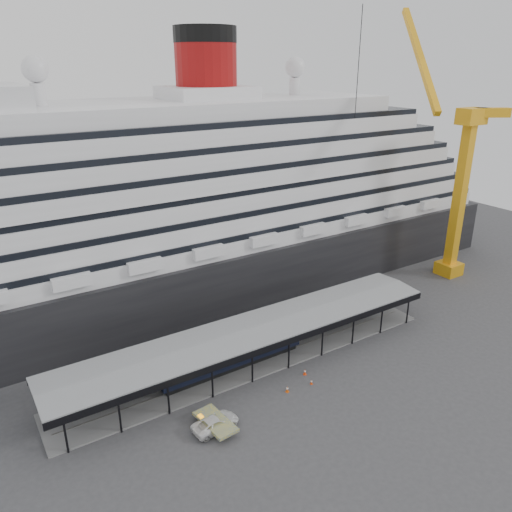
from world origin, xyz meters
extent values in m
plane|color=#39393B|center=(0.00, 0.00, 0.00)|extent=(200.00, 200.00, 0.00)
cube|color=black|center=(0.00, 32.00, 5.00)|extent=(130.00, 30.00, 10.00)
cylinder|color=maroon|center=(8.00, 32.00, 37.40)|extent=(10.00, 10.00, 9.00)
cylinder|color=black|center=(8.00, 32.00, 42.65)|extent=(10.10, 10.10, 2.50)
sphere|color=silver|center=(-18.00, 32.00, 37.70)|extent=(3.60, 3.60, 3.60)
sphere|color=silver|center=(26.00, 32.00, 37.70)|extent=(3.60, 3.60, 3.60)
cube|color=slate|center=(0.00, 5.00, 0.12)|extent=(56.00, 8.00, 0.24)
cube|color=slate|center=(0.00, 4.28, 0.28)|extent=(54.00, 0.08, 0.10)
cube|color=slate|center=(0.00, 5.72, 0.28)|extent=(54.00, 0.08, 0.10)
cube|color=black|center=(0.00, 0.50, 4.45)|extent=(56.00, 0.18, 0.90)
cube|color=black|center=(0.00, 9.50, 4.45)|extent=(56.00, 0.18, 0.90)
cube|color=slate|center=(0.00, 5.00, 5.18)|extent=(56.00, 9.00, 0.24)
cube|color=orange|center=(48.00, 10.00, 1.20)|extent=(4.00, 4.00, 2.40)
cube|color=orange|center=(48.00, 10.00, 15.40)|extent=(1.80, 1.80, 26.00)
cube|color=orange|center=(48.00, 10.00, 29.80)|extent=(5.00, 3.20, 2.80)
cube|color=orange|center=(39.13, 15.12, 39.20)|extent=(11.42, 18.78, 16.80)
cube|color=orange|center=(51.03, 8.25, 30.40)|extent=(6.00, 4.39, 1.60)
cylinder|color=black|center=(30.26, 20.24, 23.60)|extent=(0.12, 0.12, 47.21)
imported|color=silver|center=(-11.09, -4.29, 0.77)|extent=(5.72, 3.06, 1.53)
cube|color=black|center=(-3.58, 5.00, 0.57)|extent=(19.96, 2.51, 0.66)
cube|color=black|center=(-3.58, 5.00, 1.43)|extent=(20.91, 2.90, 1.04)
cube|color=beige|center=(-3.58, 5.00, 2.57)|extent=(20.91, 2.94, 1.23)
cube|color=black|center=(-3.58, 5.00, 3.37)|extent=(20.91, 2.90, 0.38)
cube|color=#D34D0B|center=(-0.32, -3.23, 0.02)|extent=(0.50, 0.50, 0.03)
cone|color=#D34D0B|center=(-0.32, -3.23, 0.43)|extent=(0.42, 0.42, 0.81)
cylinder|color=white|center=(-0.32, -3.23, 0.51)|extent=(0.26, 0.26, 0.16)
cube|color=#D0400B|center=(3.25, -3.59, 0.01)|extent=(0.35, 0.35, 0.03)
cone|color=#D0400B|center=(3.25, -3.59, 0.34)|extent=(0.30, 0.30, 0.64)
cylinder|color=white|center=(3.25, -3.59, 0.40)|extent=(0.21, 0.21, 0.13)
cube|color=#ED3E0D|center=(3.83, -1.48, 0.02)|extent=(0.56, 0.56, 0.03)
cone|color=#ED3E0D|center=(3.83, -1.48, 0.43)|extent=(0.47, 0.47, 0.81)
cylinder|color=white|center=(3.83, -1.48, 0.50)|extent=(0.26, 0.26, 0.16)
camera|label=1|loc=(-31.73, -44.90, 38.69)|focal=35.00mm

